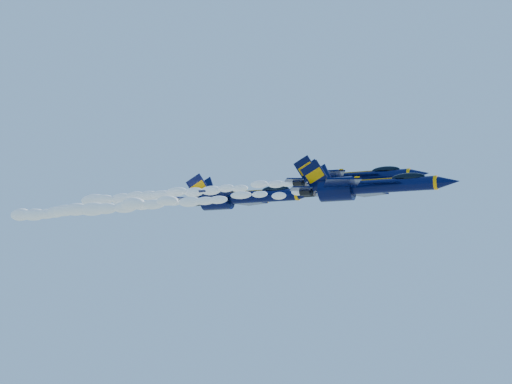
% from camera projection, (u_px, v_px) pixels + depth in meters
% --- Properties ---
extents(jet_lead, '(16.67, 13.67, 6.19)m').
position_uv_depth(jet_lead, '(367.00, 186.00, 74.49)').
color(jet_lead, black).
extents(smoke_trail_jet_lead, '(32.21, 1.72, 1.55)m').
position_uv_depth(smoke_trail_jet_lead, '(175.00, 202.00, 83.76)').
color(smoke_trail_jet_lead, white).
extents(jet_second, '(16.24, 13.32, 6.03)m').
position_uv_depth(jet_second, '(351.00, 178.00, 84.48)').
color(jet_second, black).
extents(smoke_trail_jet_second, '(32.21, 1.68, 1.51)m').
position_uv_depth(smoke_trail_jet_second, '(182.00, 192.00, 93.68)').
color(smoke_trail_jet_second, white).
extents(jet_third, '(19.15, 15.71, 7.12)m').
position_uv_depth(jet_third, '(242.00, 197.00, 97.78)').
color(jet_third, black).
extents(smoke_trail_jet_third, '(32.21, 1.98, 1.78)m').
position_uv_depth(smoke_trail_jet_third, '(97.00, 209.00, 107.47)').
color(smoke_trail_jet_third, white).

